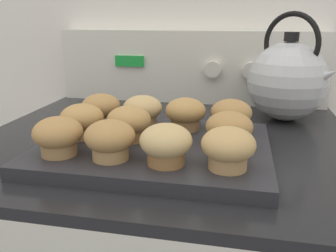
{
  "coord_description": "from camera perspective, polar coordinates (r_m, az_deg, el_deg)",
  "views": [
    {
      "loc": [
        0.14,
        -0.33,
        1.13
      ],
      "look_at": [
        0.02,
        0.26,
        0.95
      ],
      "focal_mm": 38.0,
      "sensor_mm": 36.0,
      "label": 1
    }
  ],
  "objects": [
    {
      "name": "tea_kettle",
      "position": [
        0.85,
        18.66,
        6.99
      ],
      "size": [
        0.2,
        0.18,
        0.24
      ],
      "color": "silver",
      "rests_on": "stove_range"
    },
    {
      "name": "muffin_r2_c0",
      "position": [
        0.73,
        -10.68,
        2.81
      ],
      "size": [
        0.08,
        0.08,
        0.06
      ],
      "color": "tan",
      "rests_on": "muffin_pan"
    },
    {
      "name": "muffin_r2_c1",
      "position": [
        0.7,
        -4.11,
        2.52
      ],
      "size": [
        0.08,
        0.08,
        0.06
      ],
      "color": "tan",
      "rests_on": "muffin_pan"
    },
    {
      "name": "muffin_r0_c2",
      "position": [
        0.52,
        -0.33,
        -2.86
      ],
      "size": [
        0.08,
        0.08,
        0.06
      ],
      "color": "olive",
      "rests_on": "muffin_pan"
    },
    {
      "name": "muffin_r1_c1",
      "position": [
        0.62,
        -6.3,
        0.51
      ],
      "size": [
        0.08,
        0.08,
        0.06
      ],
      "color": "olive",
      "rests_on": "muffin_pan"
    },
    {
      "name": "muffin_pan",
      "position": [
        0.62,
        -2.32,
        -3.5
      ],
      "size": [
        0.39,
        0.3,
        0.02
      ],
      "color": "#28282D",
      "rests_on": "stove_range"
    },
    {
      "name": "muffin_r1_c0",
      "position": [
        0.65,
        -13.63,
        0.89
      ],
      "size": [
        0.08,
        0.08,
        0.06
      ],
      "color": "tan",
      "rests_on": "muffin_pan"
    },
    {
      "name": "muffin_r2_c2",
      "position": [
        0.68,
        2.82,
        2.06
      ],
      "size": [
        0.08,
        0.08,
        0.06
      ],
      "color": "#A37A4C",
      "rests_on": "muffin_pan"
    },
    {
      "name": "muffin_r0_c3",
      "position": [
        0.51,
        9.64,
        -3.45
      ],
      "size": [
        0.08,
        0.08,
        0.06
      ],
      "color": "tan",
      "rests_on": "muffin_pan"
    },
    {
      "name": "control_panel",
      "position": [
        1.0,
        3.61,
        9.46
      ],
      "size": [
        0.73,
        0.07,
        0.2
      ],
      "color": "silver",
      "rests_on": "stove_range"
    },
    {
      "name": "muffin_r0_c1",
      "position": [
        0.54,
        -9.3,
        -2.11
      ],
      "size": [
        0.08,
        0.08,
        0.06
      ],
      "color": "tan",
      "rests_on": "muffin_pan"
    },
    {
      "name": "muffin_r2_c3",
      "position": [
        0.68,
        10.09,
        1.77
      ],
      "size": [
        0.08,
        0.08,
        0.06
      ],
      "color": "tan",
      "rests_on": "muffin_pan"
    },
    {
      "name": "muffin_r1_c3",
      "position": [
        0.59,
        9.78,
        -0.56
      ],
      "size": [
        0.08,
        0.08,
        0.06
      ],
      "color": "olive",
      "rests_on": "muffin_pan"
    },
    {
      "name": "muffin_r0_c0",
      "position": [
        0.58,
        -17.22,
        -1.47
      ],
      "size": [
        0.08,
        0.08,
        0.06
      ],
      "color": "#A37A4C",
      "rests_on": "muffin_pan"
    }
  ]
}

